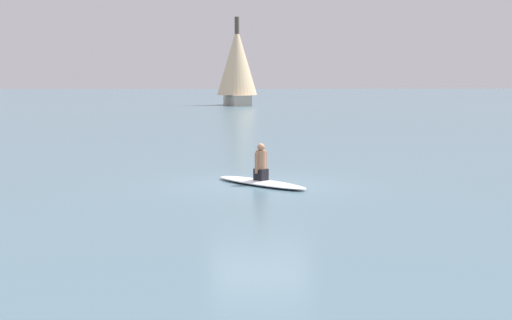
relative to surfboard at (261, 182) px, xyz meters
The scene contains 4 objects.
ground_plane 0.07m from the surfboard, 58.51° to the left, with size 400.00×400.00×0.00m, color slate.
surfboard is the anchor object (origin of this frame).
person_paddler 0.48m from the surfboard, 116.57° to the left, with size 0.38×0.39×0.92m.
sailboat_center_horizon 57.41m from the surfboard, 92.80° to the right, with size 4.80×6.22×9.17m.
Camera 1 is at (1.62, 17.50, 2.61)m, focal length 49.83 mm.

